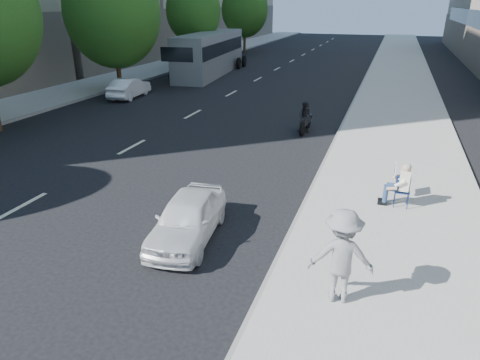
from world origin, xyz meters
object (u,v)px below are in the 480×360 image
at_px(white_sedan_near, 188,218).
at_px(motorcycle, 305,119).
at_px(bus, 210,54).
at_px(seated_protester, 399,182).
at_px(white_sedan_mid, 129,88).
at_px(jogger, 341,256).

xyz_separation_m(white_sedan_near, motorcycle, (0.91, 10.57, 0.05)).
distance_m(motorcycle, bus, 18.35).
height_order(white_sedan_near, bus, bus).
height_order(seated_protester, bus, bus).
height_order(white_sedan_near, white_sedan_mid, white_sedan_mid).
xyz_separation_m(seated_protester, motorcycle, (-4.11, 7.08, -0.24)).
bearing_deg(white_sedan_near, bus, 104.58).
bearing_deg(bus, white_sedan_mid, -101.71).
xyz_separation_m(seated_protester, white_sedan_near, (-5.02, -3.49, -0.29)).
bearing_deg(jogger, bus, -72.38).
bearing_deg(white_sedan_mid, white_sedan_near, 121.36).
distance_m(white_sedan_mid, motorcycle, 12.74).
bearing_deg(bus, motorcycle, -59.01).
bearing_deg(seated_protester, jogger, -102.27).
distance_m(seated_protester, white_sedan_near, 6.12).
relative_size(white_sedan_mid, bus, 0.30).
bearing_deg(white_sedan_mid, seated_protester, 139.45).
height_order(seated_protester, jogger, jogger).
height_order(jogger, bus, bus).
height_order(motorcycle, bus, bus).
distance_m(white_sedan_near, white_sedan_mid, 18.44).
relative_size(seated_protester, motorcycle, 0.64).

